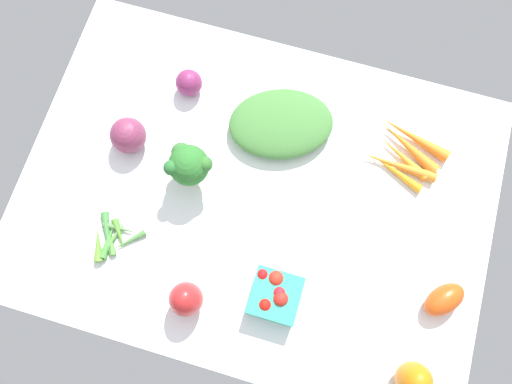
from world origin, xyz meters
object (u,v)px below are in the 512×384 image
object	(u,v)px
berry_basket	(275,295)
red_onion_near_basket	(189,83)
roma_tomato	(444,300)
okra_pile	(112,238)
bell_pepper_orange	(414,380)
leafy_greens_clump	(281,124)
red_onion_center	(128,135)
carrot_bunch	(406,153)
broccoli_head	(188,165)
bell_pepper_red	(186,299)

from	to	relation	value
berry_basket	red_onion_near_basket	size ratio (longest dim) A/B	1.63
roma_tomato	red_onion_near_basket	world-z (taller)	red_onion_near_basket
okra_pile	bell_pepper_orange	world-z (taller)	bell_pepper_orange
roma_tomato	leafy_greens_clump	bearing A→B (deg)	-81.66
red_onion_center	leafy_greens_clump	xyz separation A→B (cm)	(31.61, 12.77, -1.43)
berry_basket	red_onion_near_basket	distance (cm)	51.63
carrot_bunch	broccoli_head	world-z (taller)	broccoli_head
broccoli_head	red_onion_near_basket	distance (cm)	22.08
carrot_bunch	okra_pile	xyz separation A→B (cm)	(-56.68, -36.62, -0.43)
roma_tomato	red_onion_near_basket	distance (cm)	72.79
roma_tomato	berry_basket	bearing A→B (deg)	-33.40
broccoli_head	bell_pepper_orange	distance (cm)	61.75
red_onion_near_basket	bell_pepper_orange	distance (cm)	78.86
bell_pepper_red	okra_pile	bearing A→B (deg)	158.42
leafy_greens_clump	bell_pepper_red	distance (cm)	43.74
roma_tomato	berry_basket	distance (cm)	34.73
roma_tomato	okra_pile	xyz separation A→B (cm)	(-70.55, -6.86, -1.88)
roma_tomato	carrot_bunch	bearing A→B (deg)	-113.17
roma_tomato	red_onion_near_basket	size ratio (longest dim) A/B	1.50
bell_pepper_orange	leafy_greens_clump	bearing A→B (deg)	130.79
carrot_bunch	okra_pile	world-z (taller)	carrot_bunch
bell_pepper_red	roma_tomato	bearing A→B (deg)	16.33
okra_pile	broccoli_head	world-z (taller)	broccoli_head
red_onion_center	leafy_greens_clump	distance (cm)	34.12
red_onion_center	red_onion_near_basket	bearing A→B (deg)	62.21
carrot_bunch	broccoli_head	xyz separation A→B (cm)	(-44.43, -18.34, 6.55)
carrot_bunch	red_onion_center	size ratio (longest dim) A/B	2.41
bell_pepper_orange	red_onion_near_basket	bearing A→B (deg)	141.80
berry_basket	bell_pepper_orange	world-z (taller)	bell_pepper_orange
carrot_bunch	broccoli_head	size ratio (longest dim) A/B	1.55
roma_tomato	berry_basket	size ratio (longest dim) A/B	0.92
bell_pepper_orange	broccoli_head	bearing A→B (deg)	152.55
red_onion_center	okra_pile	world-z (taller)	red_onion_center
broccoli_head	red_onion_near_basket	xyz separation A→B (cm)	(-7.21, 20.31, -4.80)
red_onion_center	okra_pile	bearing A→B (deg)	-80.84
roma_tomato	red_onion_near_basket	bearing A→B (deg)	-74.00
roma_tomato	leafy_greens_clump	xyz separation A→B (cm)	(-42.52, 28.15, -0.19)
broccoli_head	bell_pepper_orange	size ratio (longest dim) A/B	1.24
red_onion_center	berry_basket	bearing A→B (deg)	-30.85
red_onion_center	red_onion_near_basket	distance (cm)	18.52
roma_tomato	bell_pepper_orange	size ratio (longest dim) A/B	0.91
leafy_greens_clump	broccoli_head	xyz separation A→B (cm)	(-15.78, -16.73, 5.29)
red_onion_center	okra_pile	size ratio (longest dim) A/B	0.69
carrot_bunch	bell_pepper_red	size ratio (longest dim) A/B	1.93
roma_tomato	broccoli_head	distance (cm)	59.63
berry_basket	leafy_greens_clump	world-z (taller)	berry_basket
leafy_greens_clump	bell_pepper_red	xyz separation A→B (cm)	(-7.96, -42.94, 2.43)
berry_basket	broccoli_head	size ratio (longest dim) A/B	0.80
roma_tomato	bell_pepper_orange	xyz separation A→B (cm)	(-3.56, -17.01, 2.27)
red_onion_center	roma_tomato	bearing A→B (deg)	-11.72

